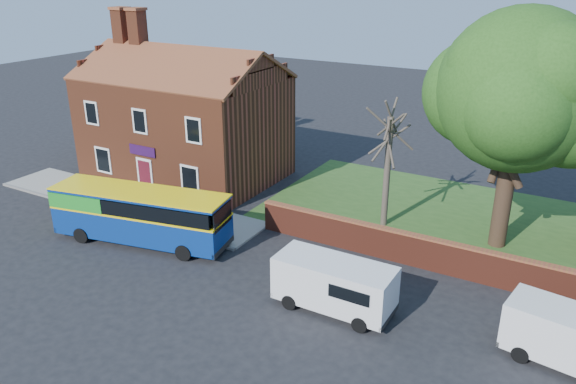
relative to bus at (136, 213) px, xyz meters
The scene contains 10 objects.
ground 4.12m from the bus, 40.35° to the right, with size 120.00×120.00×0.00m, color black.
pavement 5.48m from the bus, 141.29° to the left, with size 18.00×3.50×0.12m, color gray.
kerb 4.64m from the bus, 159.44° to the left, with size 18.00×0.15×0.14m, color slate.
grass_strip 19.14m from the bus, 33.55° to the left, with size 26.00×12.00×0.04m, color #426B28.
shop_building 10.10m from the bus, 114.54° to the left, with size 12.30×8.13×10.50m.
boundary_wall 16.55m from the bus, 15.94° to the left, with size 22.00×0.38×1.60m.
bus is the anchor object (origin of this frame).
van_near 11.34m from the bus, ahead, with size 4.86×2.05×2.13m.
large_tree 19.32m from the bus, 28.83° to the left, with size 9.50×7.52×11.59m.
bare_tree 13.10m from the bus, 38.26° to the left, with size 2.47×2.94×6.58m.
Camera 1 is at (16.51, -16.03, 13.05)m, focal length 35.00 mm.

